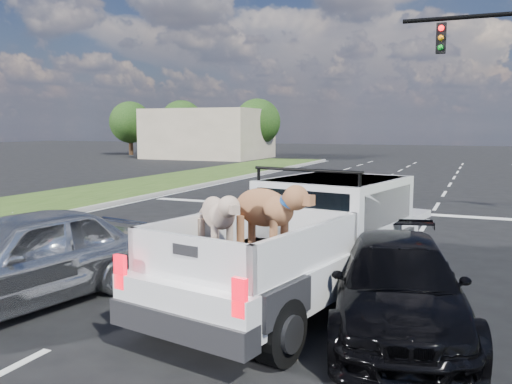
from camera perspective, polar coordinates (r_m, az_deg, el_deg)
ground at (r=9.08m, az=0.91°, el=-11.13°), size 160.00×160.00×0.00m
road_markings at (r=15.18m, az=10.22°, el=-3.87°), size 17.75×60.00×0.01m
grass_median_left at (r=20.51m, az=-23.36°, el=-1.43°), size 5.00×60.00×0.10m
curb_left at (r=18.82m, az=-18.18°, el=-1.84°), size 0.15×60.00×0.14m
building_left at (r=49.76m, az=-5.01°, el=6.12°), size 10.00×8.00×4.40m
tree_far_a at (r=56.75m, az=-13.10°, el=7.15°), size 4.20×4.20×5.40m
tree_far_b at (r=53.46m, az=-7.83°, el=7.30°), size 4.20×4.20×5.40m
tree_far_c at (r=49.87m, az=0.17°, el=7.40°), size 4.20×4.20×5.40m
pickup_truck at (r=8.76m, az=5.02°, el=-4.98°), size 3.13×6.03×2.15m
silver_sedan at (r=9.26m, az=-23.62°, el=-6.44°), size 2.58×4.74×1.53m
black_coupe at (r=7.81m, az=14.61°, el=-9.54°), size 2.65×4.61×1.26m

